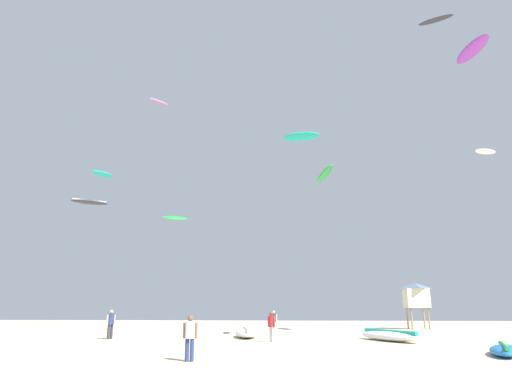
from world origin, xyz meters
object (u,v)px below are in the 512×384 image
Objects in this scene: person_foreground at (190,334)px; kite_aloft_3 at (325,174)px; kite_aloft_2 at (175,218)px; kite_grounded_near at (246,333)px; kite_aloft_0 at (436,20)px; person_midground at (272,324)px; kite_aloft_4 at (103,174)px; kite_aloft_7 at (301,136)px; person_left at (274,320)px; kite_grounded_far at (390,336)px; kite_grounded_mid at (504,350)px; kite_aloft_6 at (89,202)px; kite_aloft_5 at (485,151)px; kite_aloft_8 at (159,102)px; kite_aloft_1 at (472,50)px; person_right at (111,322)px; lifeguard_tower at (416,295)px.

person_foreground is 16.84m from kite_aloft_3.
kite_aloft_2 reaches higher than person_foreground.
kite_grounded_near is 32.55m from kite_aloft_0.
kite_aloft_4 is at bearing 81.09° from person_midground.
person_foreground is 31.53m from kite_aloft_7.
person_foreground is at bearing -169.68° from person_left.
kite_aloft_3 reaches higher than kite_grounded_far.
kite_aloft_6 is (-29.74, 24.66, 12.54)m from kite_grounded_mid.
kite_aloft_5 is 35.11m from kite_aloft_8.
person_midground is at bearing -165.79° from kite_aloft_1.
person_foreground is 0.51× the size of kite_aloft_0.
kite_aloft_0 is (14.86, 10.35, 26.52)m from person_midground.
kite_aloft_7 is at bearing 107.70° from kite_grounded_mid.
person_foreground is at bearing 163.48° from person_right.
kite_aloft_3 is 27.73m from kite_aloft_8.
kite_aloft_8 is (-26.21, 2.33, 21.73)m from lifeguard_tower.
person_right reaches higher than kite_grounded_near.
kite_aloft_8 is at bearing 168.29° from kite_aloft_7.
kite_aloft_5 reaches higher than person_midground.
kite_grounded_near is 9.01m from kite_grounded_far.
kite_grounded_far is (7.07, -8.18, -0.67)m from person_left.
person_left is 14.97m from lifeguard_tower.
person_left reaches higher than kite_grounded_near.
kite_grounded_far is at bearing -38.31° from person_midground.
kite_aloft_5 is (20.49, 16.76, 15.86)m from person_midground.
kite_grounded_near is at bearing 166.96° from kite_aloft_3.
kite_aloft_6 is (-34.95, 7.62, -14.73)m from kite_aloft_0.
person_right is at bearing -62.91° from kite_aloft_4.
kite_aloft_5 is (5.79, 13.03, -3.35)m from kite_aloft_1.
kite_aloft_7 is (11.72, 3.30, 8.86)m from kite_aloft_2.
kite_aloft_5 is (20.77, 7.23, 15.85)m from person_left.
kite_aloft_4 is (-22.99, 26.87, 17.70)m from person_midground.
kite_aloft_7 is (12.52, 14.24, 17.63)m from person_right.
kite_aloft_2 is (-21.87, -4.30, 6.73)m from lifeguard_tower.
kite_aloft_3 is 1.47× the size of kite_aloft_8.
kite_grounded_near is 1.70× the size of kite_aloft_0.
kite_grounded_near is (-1.56, -5.60, -0.68)m from person_left.
person_left is 5.85m from kite_grounded_near.
kite_aloft_2 is at bearing -172.02° from kite_aloft_5.
kite_aloft_3 reaches higher than kite_aloft_2.
person_right is 37.59m from kite_aloft_5.
person_left is 0.68× the size of kite_aloft_5.
person_foreground is 0.65× the size of kite_aloft_5.
person_midground is at bearing 167.40° from person_foreground.
kite_aloft_5 is at bearing 39.73° from kite_aloft_3.
kite_aloft_7 is at bearing -177.23° from kite_aloft_5.
kite_aloft_8 is (-28.47, 8.86, -2.71)m from kite_aloft_0.
person_right is at bearing -131.33° from kite_aloft_7.
person_foreground is at bearing -60.74° from kite_aloft_4.
kite_aloft_6 is at bearing -169.18° from kite_aloft_8.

